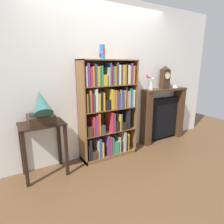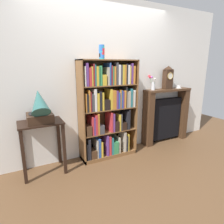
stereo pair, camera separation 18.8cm
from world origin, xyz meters
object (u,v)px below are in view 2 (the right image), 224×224
object	(u,v)px
side_table_left	(42,136)
gramophone	(40,108)
bookshelf	(108,111)
teacup_with_saucer	(179,87)
cup_stack	(102,52)
mantel_clock	(168,77)
flower_vase	(153,83)
fireplace_mantel	(165,116)

from	to	relation	value
side_table_left	gramophone	size ratio (longest dim) A/B	1.49
bookshelf	teacup_with_saucer	size ratio (longest dim) A/B	12.28
cup_stack	gramophone	bearing A→B (deg)	-174.85
mantel_clock	teacup_with_saucer	bearing A→B (deg)	0.38
flower_vase	cup_stack	bearing A→B (deg)	-175.98
mantel_clock	flower_vase	xyz separation A→B (m)	(-0.36, 0.01, -0.10)
side_table_left	fireplace_mantel	world-z (taller)	fireplace_mantel
flower_vase	teacup_with_saucer	distance (m)	0.67
fireplace_mantel	side_table_left	bearing A→B (deg)	-177.44
side_table_left	flower_vase	bearing A→B (deg)	2.72
mantel_clock	teacup_with_saucer	size ratio (longest dim) A/B	3.34
mantel_clock	teacup_with_saucer	world-z (taller)	mantel_clock
flower_vase	teacup_with_saucer	size ratio (longest dim) A/B	2.11
side_table_left	flower_vase	distance (m)	2.12
gramophone	fireplace_mantel	distance (m)	2.45
gramophone	bookshelf	bearing A→B (deg)	5.60
side_table_left	flower_vase	size ratio (longest dim) A/B	2.78
bookshelf	side_table_left	size ratio (longest dim) A/B	2.10
bookshelf	gramophone	distance (m)	1.09
fireplace_mantel	flower_vase	size ratio (longest dim) A/B	3.89
side_table_left	mantel_clock	xyz separation A→B (m)	(2.38, 0.09, 0.74)
gramophone	teacup_with_saucer	bearing A→B (deg)	3.25
side_table_left	teacup_with_saucer	xyz separation A→B (m)	(2.69, 0.09, 0.54)
mantel_clock	side_table_left	bearing A→B (deg)	-177.94
cup_stack	teacup_with_saucer	xyz separation A→B (m)	(1.72, 0.07, -0.62)
gramophone	fireplace_mantel	world-z (taller)	gramophone
side_table_left	mantel_clock	size ratio (longest dim) A/B	1.76
cup_stack	teacup_with_saucer	size ratio (longest dim) A/B	1.59
bookshelf	fireplace_mantel	world-z (taller)	bookshelf
gramophone	mantel_clock	distance (m)	2.40
cup_stack	flower_vase	size ratio (longest dim) A/B	0.75
cup_stack	mantel_clock	size ratio (longest dim) A/B	0.48
mantel_clock	teacup_with_saucer	xyz separation A→B (m)	(0.31, 0.00, -0.20)
gramophone	teacup_with_saucer	xyz separation A→B (m)	(2.69, 0.15, 0.13)
cup_stack	side_table_left	world-z (taller)	cup_stack
cup_stack	mantel_clock	world-z (taller)	cup_stack
mantel_clock	flower_vase	world-z (taller)	mantel_clock
fireplace_mantel	teacup_with_saucer	world-z (taller)	teacup_with_saucer
bookshelf	flower_vase	size ratio (longest dim) A/B	5.83
side_table_left	teacup_with_saucer	distance (m)	2.74
cup_stack	flower_vase	world-z (taller)	cup_stack
side_table_left	fireplace_mantel	bearing A→B (deg)	2.56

